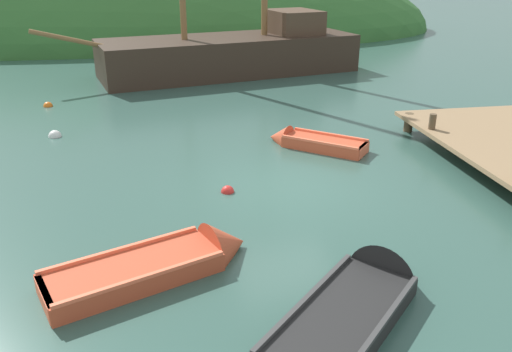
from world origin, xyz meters
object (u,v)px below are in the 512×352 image
Objects in this scene: rowboat_portside at (167,265)px; buoy_red at (228,192)px; sailing_ship at (233,59)px; rowboat_near_dock at (311,143)px; buoy_white at (55,137)px; buoy_orange at (48,106)px; rowboat_far at (361,300)px.

rowboat_portside is 3.52m from buoy_red.
rowboat_near_dock is (0.88, -11.13, -0.58)m from sailing_ship.
buoy_orange is at bearing 103.46° from buoy_white.
rowboat_far is at bearing -61.80° from buoy_orange.
buoy_orange is at bearing 19.21° from sailing_ship.
rowboat_far is 8.81× the size of buoy_white.
sailing_ship is 14.11m from buoy_red.
rowboat_near_dock is 4.00m from buoy_red.
rowboat_far is at bearing 120.28° from rowboat_near_dock.
buoy_red is (-2.83, -2.82, -0.10)m from rowboat_near_dock.
rowboat_portside is 1.08× the size of rowboat_far.
rowboat_far is 15.60m from buoy_orange.
rowboat_portside is 3.45m from rowboat_far.
rowboat_portside is at bearing 65.16° from sailing_ship.
sailing_ship is 11.16m from buoy_white.
rowboat_portside is 8.98m from buoy_white.
rowboat_portside is 9.54× the size of buoy_white.
buoy_white is 1.28× the size of buoy_red.
buoy_white is (-6.80, -8.83, -0.68)m from sailing_ship.
rowboat_near_dock is 8.34× the size of buoy_orange.
rowboat_far is 1.24× the size of rowboat_near_dock.
rowboat_near_dock reaches higher than buoy_white.
buoy_white is 7.06m from buoy_red.
buoy_red is at bearing -57.26° from buoy_orange.
sailing_ship is 11.18m from rowboat_near_dock.
sailing_ship is at bearing 55.99° from rowboat_portside.
buoy_white is (-7.68, 2.30, -0.10)m from rowboat_near_dock.
buoy_orange is (-4.30, 12.18, -0.11)m from rowboat_portside.
rowboat_portside is at bearing 93.93° from rowboat_near_dock.
buoy_white is at bearing 133.43° from buoy_red.
rowboat_near_dock is at bearing 31.72° from rowboat_portside.
buoy_red is at bearing 84.48° from rowboat_near_dock.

